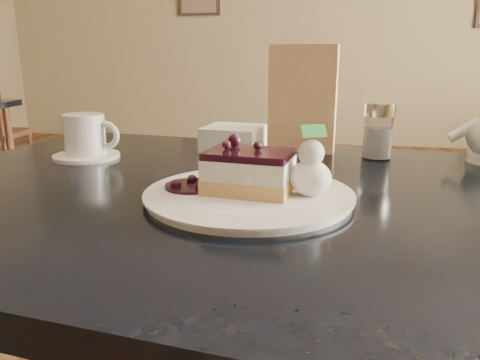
% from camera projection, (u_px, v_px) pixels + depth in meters
% --- Properties ---
extents(main_table, '(1.41, 1.02, 0.83)m').
position_uv_depth(main_table, '(258.00, 238.00, 0.81)').
color(main_table, black).
rests_on(main_table, ground).
extents(dessert_plate, '(0.32, 0.32, 0.01)m').
position_uv_depth(dessert_plate, '(249.00, 196.00, 0.74)').
color(dessert_plate, white).
rests_on(dessert_plate, main_table).
extents(cheesecake_slice, '(0.14, 0.11, 0.07)m').
position_uv_depth(cheesecake_slice, '(249.00, 172.00, 0.73)').
color(cheesecake_slice, tan).
rests_on(cheesecake_slice, dessert_plate).
extents(whipped_cream, '(0.06, 0.06, 0.06)m').
position_uv_depth(whipped_cream, '(310.00, 178.00, 0.71)').
color(whipped_cream, white).
rests_on(whipped_cream, dessert_plate).
extents(berry_sauce, '(0.09, 0.09, 0.01)m').
position_uv_depth(berry_sauce, '(192.00, 186.00, 0.76)').
color(berry_sauce, black).
rests_on(berry_sauce, dessert_plate).
extents(coffee_set, '(0.15, 0.14, 0.10)m').
position_uv_depth(coffee_set, '(86.00, 138.00, 1.02)').
color(coffee_set, white).
rests_on(coffee_set, main_table).
extents(menu_card, '(0.16, 0.05, 0.24)m').
position_uv_depth(menu_card, '(302.00, 99.00, 1.07)').
color(menu_card, '#FFEFBA').
rests_on(menu_card, main_table).
extents(sugar_shaker, '(0.07, 0.07, 0.12)m').
position_uv_depth(sugar_shaker, '(378.00, 130.00, 1.01)').
color(sugar_shaker, white).
rests_on(sugar_shaker, main_table).
extents(napkin_stack, '(0.15, 0.15, 0.06)m').
position_uv_depth(napkin_stack, '(234.00, 138.00, 1.12)').
color(napkin_stack, white).
rests_on(napkin_stack, main_table).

